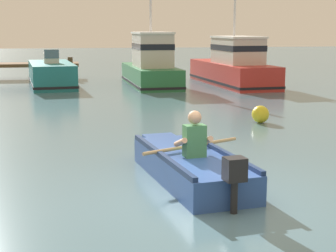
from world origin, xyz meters
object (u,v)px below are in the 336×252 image
object	(u,v)px
rowboat_with_person	(189,165)
moored_boat_green	(151,66)
moored_boat_teal	(51,75)
mooring_buoy	(260,114)
moored_boat_red	(234,67)

from	to	relation	value
rowboat_with_person	moored_boat_green	xyz separation A→B (m)	(1.50, 14.46, 0.60)
moored_boat_teal	mooring_buoy	bearing A→B (deg)	-60.20
moored_boat_red	rowboat_with_person	bearing A→B (deg)	-109.86
moored_boat_green	rowboat_with_person	bearing A→B (deg)	-95.91
moored_boat_green	moored_boat_red	size ratio (longest dim) A/B	0.84
moored_boat_green	moored_boat_red	world-z (taller)	moored_boat_green
moored_boat_teal	moored_boat_green	world-z (taller)	moored_boat_green
moored_boat_red	moored_boat_teal	bearing A→B (deg)	174.72
rowboat_with_person	mooring_buoy	distance (m)	5.72
moored_boat_teal	rowboat_with_person	bearing A→B (deg)	-79.50
rowboat_with_person	moored_boat_green	world-z (taller)	moored_boat_green
rowboat_with_person	mooring_buoy	world-z (taller)	rowboat_with_person
moored_boat_red	mooring_buoy	distance (m)	9.59
moored_boat_green	mooring_buoy	bearing A→B (deg)	-81.09
moored_boat_green	moored_boat_red	xyz separation A→B (m)	(3.63, -0.26, -0.05)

